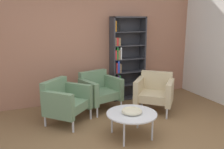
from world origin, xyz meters
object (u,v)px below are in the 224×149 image
object	(u,v)px
bookshelf_tall	(124,60)
decorative_bowl	(132,111)
coffee_table_low	(132,115)
armchair_spare_guest	(65,100)
armchair_near_window	(155,91)
armchair_corner_red	(99,90)

from	to	relation	value
bookshelf_tall	decorative_bowl	size ratio (longest dim) A/B	5.94
coffee_table_low	armchair_spare_guest	xyz separation A→B (m)	(-0.87, 0.95, 0.04)
bookshelf_tall	armchair_spare_guest	bearing A→B (deg)	-151.07
armchair_near_window	coffee_table_low	bearing A→B (deg)	-97.05
armchair_near_window	decorative_bowl	bearing A→B (deg)	-97.05
coffee_table_low	decorative_bowl	xyz separation A→B (m)	(0.00, 0.00, 0.06)
bookshelf_tall	armchair_near_window	bearing A→B (deg)	-76.54
coffee_table_low	armchair_spare_guest	size ratio (longest dim) A/B	0.84
bookshelf_tall	armchair_corner_red	size ratio (longest dim) A/B	2.20
armchair_near_window	armchair_spare_guest	distance (m)	1.81
armchair_near_window	armchair_corner_red	bearing A→B (deg)	-166.05
decorative_bowl	coffee_table_low	bearing A→B (deg)	0.00
bookshelf_tall	armchair_near_window	xyz separation A→B (m)	(0.23, -0.97, -0.50)
armchair_spare_guest	bookshelf_tall	bearing A→B (deg)	-14.91
coffee_table_low	decorative_bowl	world-z (taller)	decorative_bowl
bookshelf_tall	coffee_table_low	distance (m)	2.03
bookshelf_tall	coffee_table_low	xyz separation A→B (m)	(-0.71, -1.82, -0.54)
decorative_bowl	armchair_near_window	distance (m)	1.26
armchair_corner_red	coffee_table_low	bearing A→B (deg)	-103.05
coffee_table_low	armchair_near_window	size ratio (longest dim) A/B	0.84
decorative_bowl	armchair_corner_red	world-z (taller)	armchair_corner_red
coffee_table_low	armchair_near_window	distance (m)	1.27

